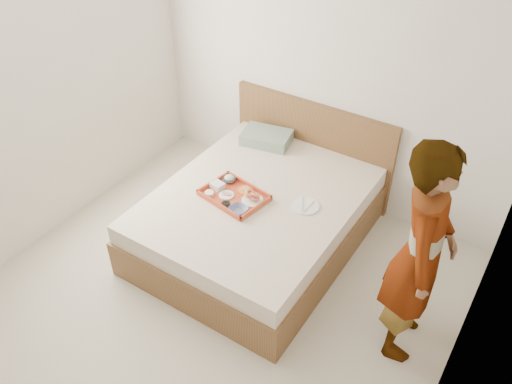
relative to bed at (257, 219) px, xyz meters
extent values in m
cube|color=beige|center=(0.07, -1.00, -0.27)|extent=(3.50, 4.00, 0.01)
cube|color=silver|center=(0.07, 1.00, 1.04)|extent=(3.50, 0.01, 2.60)
cube|color=silver|center=(-1.68, -1.00, 1.04)|extent=(0.01, 4.00, 2.60)
cube|color=silver|center=(1.82, -1.00, 1.04)|extent=(0.01, 4.00, 2.60)
cube|color=brown|center=(0.00, 0.00, 0.00)|extent=(1.65, 2.00, 0.53)
cube|color=brown|center=(0.00, 0.97, 0.21)|extent=(1.65, 0.06, 0.95)
cube|color=gray|center=(-0.37, 0.73, 0.32)|extent=(0.51, 0.39, 0.11)
cube|color=#C0512D|center=(-0.15, -0.13, 0.29)|extent=(0.58, 0.46, 0.05)
cylinder|color=white|center=(0.02, -0.10, 0.28)|extent=(0.21, 0.21, 0.01)
imported|color=navy|center=(0.00, -0.28, 0.30)|extent=(0.17, 0.17, 0.04)
cylinder|color=black|center=(-0.13, -0.28, 0.29)|extent=(0.09, 0.09, 0.03)
cylinder|color=white|center=(-0.20, -0.16, 0.28)|extent=(0.15, 0.15, 0.01)
cylinder|color=orange|center=(-0.11, -0.02, 0.28)|extent=(0.15, 0.15, 0.01)
imported|color=navy|center=(-0.30, 0.01, 0.30)|extent=(0.13, 0.13, 0.04)
cube|color=silver|center=(-0.33, -0.12, 0.30)|extent=(0.12, 0.11, 0.05)
cylinder|color=white|center=(-0.33, -0.23, 0.29)|extent=(0.09, 0.09, 0.03)
cylinder|color=white|center=(0.41, 0.09, 0.27)|extent=(0.26, 0.26, 0.01)
imported|color=beige|center=(1.45, -0.29, 0.59)|extent=(0.53, 0.69, 1.72)
camera|label=1|loc=(1.86, -2.89, 3.01)|focal=36.80mm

